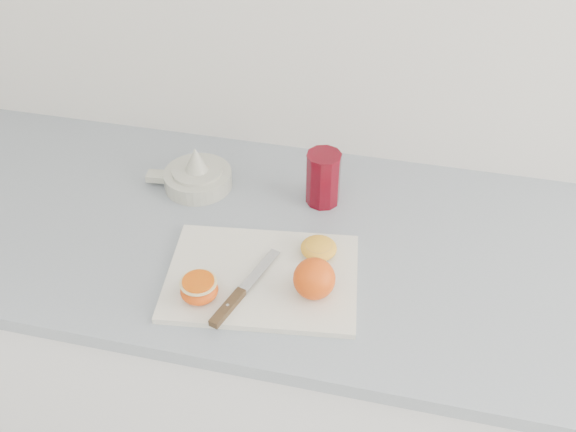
{
  "coord_description": "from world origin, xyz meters",
  "views": [
    {
      "loc": [
        0.17,
        0.79,
        1.72
      ],
      "look_at": [
        -0.04,
        1.67,
        0.96
      ],
      "focal_mm": 40.0,
      "sensor_mm": 36.0,
      "label": 1
    }
  ],
  "objects_px": {
    "citrus_juicer": "(197,176)",
    "red_tumbler": "(323,180)",
    "counter": "(279,371)",
    "half_orange": "(199,289)",
    "cutting_board": "(262,277)"
  },
  "relations": [
    {
      "from": "citrus_juicer",
      "to": "red_tumbler",
      "type": "height_order",
      "value": "red_tumbler"
    },
    {
      "from": "citrus_juicer",
      "to": "red_tumbler",
      "type": "xyz_separation_m",
      "value": [
        0.27,
        0.01,
        0.03
      ]
    },
    {
      "from": "counter",
      "to": "red_tumbler",
      "type": "height_order",
      "value": "red_tumbler"
    },
    {
      "from": "half_orange",
      "to": "red_tumbler",
      "type": "height_order",
      "value": "red_tumbler"
    },
    {
      "from": "citrus_juicer",
      "to": "red_tumbler",
      "type": "relative_size",
      "value": 1.57
    },
    {
      "from": "cutting_board",
      "to": "red_tumbler",
      "type": "distance_m",
      "value": 0.26
    },
    {
      "from": "counter",
      "to": "cutting_board",
      "type": "relative_size",
      "value": 6.93
    },
    {
      "from": "half_orange",
      "to": "counter",
      "type": "bearing_deg",
      "value": 67.25
    },
    {
      "from": "cutting_board",
      "to": "half_orange",
      "type": "relative_size",
      "value": 5.19
    },
    {
      "from": "counter",
      "to": "red_tumbler",
      "type": "distance_m",
      "value": 0.52
    },
    {
      "from": "half_orange",
      "to": "citrus_juicer",
      "type": "xyz_separation_m",
      "value": [
        -0.11,
        0.32,
        -0.01
      ]
    },
    {
      "from": "counter",
      "to": "citrus_juicer",
      "type": "height_order",
      "value": "citrus_juicer"
    },
    {
      "from": "half_orange",
      "to": "citrus_juicer",
      "type": "relative_size",
      "value": 0.36
    },
    {
      "from": "citrus_juicer",
      "to": "red_tumbler",
      "type": "distance_m",
      "value": 0.27
    },
    {
      "from": "cutting_board",
      "to": "citrus_juicer",
      "type": "relative_size",
      "value": 1.86
    }
  ]
}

